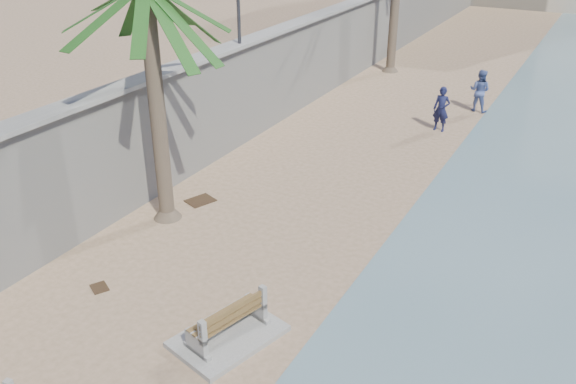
% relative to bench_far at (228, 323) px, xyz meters
% --- Properties ---
extents(seawall, '(0.45, 70.00, 3.50)m').
position_rel_bench_far_xyz_m(seawall, '(-5.72, 17.44, 1.35)').
color(seawall, gray).
rests_on(seawall, ground_plane).
extents(wall_cap, '(0.80, 70.00, 0.12)m').
position_rel_bench_far_xyz_m(wall_cap, '(-5.72, 17.44, 3.15)').
color(wall_cap, gray).
rests_on(wall_cap, seawall).
extents(bench_far, '(2.02, 2.50, 0.91)m').
position_rel_bench_far_xyz_m(bench_far, '(0.00, 0.00, 0.00)').
color(bench_far, gray).
rests_on(bench_far, ground_plane).
extents(person_a, '(0.72, 0.50, 1.96)m').
position_rel_bench_far_xyz_m(person_a, '(0.37, 14.08, 0.58)').
color(person_a, '#141637').
rests_on(person_a, ground_plane).
extents(person_b, '(1.01, 0.83, 1.94)m').
position_rel_bench_far_xyz_m(person_b, '(1.10, 17.14, 0.57)').
color(person_b, '#45558E').
rests_on(person_b, ground_plane).
extents(debris_c, '(0.87, 0.96, 0.03)m').
position_rel_bench_far_xyz_m(debris_c, '(-4.18, 4.80, -0.38)').
color(debris_c, '#382616').
rests_on(debris_c, ground_plane).
extents(debris_d, '(0.55, 0.52, 0.03)m').
position_rel_bench_far_xyz_m(debris_d, '(-3.61, 0.06, -0.38)').
color(debris_d, '#382616').
rests_on(debris_d, ground_plane).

